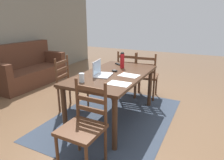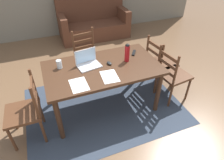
{
  "view_description": "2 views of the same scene",
  "coord_description": "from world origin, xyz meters",
  "px_view_note": "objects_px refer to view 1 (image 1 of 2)",
  "views": [
    {
      "loc": [
        -2.7,
        -1.34,
        1.61
      ],
      "look_at": [
        -0.06,
        -0.01,
        0.68
      ],
      "focal_mm": 32.19,
      "sensor_mm": 36.0,
      "label": 1
    },
    {
      "loc": [
        -0.71,
        -2.21,
        2.28
      ],
      "look_at": [
        0.13,
        -0.04,
        0.52
      ],
      "focal_mm": 31.07,
      "sensor_mm": 36.0,
      "label": 2
    }
  ],
  "objects_px": {
    "chair_right_far": "(129,74)",
    "couch": "(27,70)",
    "chair_left_near": "(83,127)",
    "water_bottle": "(122,60)",
    "chair_right_near": "(146,76)",
    "tv_remote": "(118,64)",
    "laptop": "(101,72)",
    "chair_far_head": "(71,84)",
    "dining_table": "(113,79)",
    "drinking_glass": "(82,78)",
    "computer_mouse": "(115,71)"
  },
  "relations": [
    {
      "from": "chair_right_near",
      "to": "chair_right_far",
      "type": "xyz_separation_m",
      "value": [
        -0.0,
        0.37,
        0.0
      ]
    },
    {
      "from": "water_bottle",
      "to": "drinking_glass",
      "type": "height_order",
      "value": "water_bottle"
    },
    {
      "from": "couch",
      "to": "laptop",
      "type": "height_order",
      "value": "couch"
    },
    {
      "from": "chair_right_near",
      "to": "water_bottle",
      "type": "bearing_deg",
      "value": 163.47
    },
    {
      "from": "chair_far_head",
      "to": "chair_right_near",
      "type": "bearing_deg",
      "value": -42.64
    },
    {
      "from": "laptop",
      "to": "water_bottle",
      "type": "xyz_separation_m",
      "value": [
        0.57,
        -0.1,
        0.09
      ]
    },
    {
      "from": "chair_right_near",
      "to": "water_bottle",
      "type": "distance_m",
      "value": 0.88
    },
    {
      "from": "chair_right_near",
      "to": "tv_remote",
      "type": "bearing_deg",
      "value": 143.7
    },
    {
      "from": "chair_far_head",
      "to": "chair_right_far",
      "type": "height_order",
      "value": "same"
    },
    {
      "from": "chair_right_far",
      "to": "couch",
      "type": "distance_m",
      "value": 2.57
    },
    {
      "from": "chair_right_far",
      "to": "tv_remote",
      "type": "distance_m",
      "value": 0.61
    },
    {
      "from": "chair_left_near",
      "to": "chair_right_far",
      "type": "distance_m",
      "value": 2.26
    },
    {
      "from": "dining_table",
      "to": "couch",
      "type": "xyz_separation_m",
      "value": [
        0.66,
        2.71,
        -0.32
      ]
    },
    {
      "from": "chair_left_near",
      "to": "couch",
      "type": "distance_m",
      "value": 3.39
    },
    {
      "from": "chair_left_near",
      "to": "drinking_glass",
      "type": "xyz_separation_m",
      "value": [
        0.54,
        0.38,
        0.36
      ]
    },
    {
      "from": "laptop",
      "to": "computer_mouse",
      "type": "height_order",
      "value": "laptop"
    },
    {
      "from": "drinking_glass",
      "to": "computer_mouse",
      "type": "xyz_separation_m",
      "value": [
        0.69,
        -0.16,
        -0.04
      ]
    },
    {
      "from": "laptop",
      "to": "tv_remote",
      "type": "bearing_deg",
      "value": 5.11
    },
    {
      "from": "chair_far_head",
      "to": "tv_remote",
      "type": "bearing_deg",
      "value": -47.3
    },
    {
      "from": "chair_right_far",
      "to": "couch",
      "type": "bearing_deg",
      "value": 100.26
    },
    {
      "from": "dining_table",
      "to": "water_bottle",
      "type": "xyz_separation_m",
      "value": [
        0.39,
        0.02,
        0.24
      ]
    },
    {
      "from": "dining_table",
      "to": "drinking_glass",
      "type": "bearing_deg",
      "value": 161.45
    },
    {
      "from": "couch",
      "to": "tv_remote",
      "type": "bearing_deg",
      "value": -91.48
    },
    {
      "from": "dining_table",
      "to": "laptop",
      "type": "height_order",
      "value": "laptop"
    },
    {
      "from": "chair_right_near",
      "to": "tv_remote",
      "type": "height_order",
      "value": "chair_right_near"
    },
    {
      "from": "dining_table",
      "to": "chair_right_far",
      "type": "xyz_separation_m",
      "value": [
        1.11,
        0.18,
        -0.21
      ]
    },
    {
      "from": "chair_far_head",
      "to": "laptop",
      "type": "bearing_deg",
      "value": -103.83
    },
    {
      "from": "water_bottle",
      "to": "tv_remote",
      "type": "xyz_separation_m",
      "value": [
        0.2,
        0.17,
        -0.14
      ]
    },
    {
      "from": "water_bottle",
      "to": "tv_remote",
      "type": "relative_size",
      "value": 1.65
    },
    {
      "from": "tv_remote",
      "to": "chair_far_head",
      "type": "bearing_deg",
      "value": -12.89
    },
    {
      "from": "water_bottle",
      "to": "tv_remote",
      "type": "height_order",
      "value": "water_bottle"
    },
    {
      "from": "chair_right_near",
      "to": "chair_left_near",
      "type": "bearing_deg",
      "value": 179.89
    },
    {
      "from": "computer_mouse",
      "to": "laptop",
      "type": "bearing_deg",
      "value": 151.24
    },
    {
      "from": "chair_far_head",
      "to": "couch",
      "type": "relative_size",
      "value": 0.53
    },
    {
      "from": "dining_table",
      "to": "chair_far_head",
      "type": "height_order",
      "value": "chair_far_head"
    },
    {
      "from": "chair_left_near",
      "to": "chair_right_near",
      "type": "bearing_deg",
      "value": -0.11
    },
    {
      "from": "chair_left_near",
      "to": "water_bottle",
      "type": "height_order",
      "value": "water_bottle"
    },
    {
      "from": "chair_far_head",
      "to": "laptop",
      "type": "relative_size",
      "value": 2.7
    },
    {
      "from": "laptop",
      "to": "tv_remote",
      "type": "relative_size",
      "value": 2.07
    },
    {
      "from": "computer_mouse",
      "to": "tv_remote",
      "type": "distance_m",
      "value": 0.5
    },
    {
      "from": "chair_left_near",
      "to": "chair_far_head",
      "type": "relative_size",
      "value": 1.0
    },
    {
      "from": "drinking_glass",
      "to": "water_bottle",
      "type": "bearing_deg",
      "value": -9.98
    },
    {
      "from": "water_bottle",
      "to": "dining_table",
      "type": "bearing_deg",
      "value": -176.65
    },
    {
      "from": "chair_right_near",
      "to": "computer_mouse",
      "type": "distance_m",
      "value": 1.07
    },
    {
      "from": "water_bottle",
      "to": "chair_right_far",
      "type": "bearing_deg",
      "value": 12.43
    },
    {
      "from": "chair_right_near",
      "to": "laptop",
      "type": "relative_size",
      "value": 2.7
    },
    {
      "from": "dining_table",
      "to": "water_bottle",
      "type": "height_order",
      "value": "water_bottle"
    },
    {
      "from": "laptop",
      "to": "chair_right_far",
      "type": "bearing_deg",
      "value": 2.63
    },
    {
      "from": "dining_table",
      "to": "drinking_glass",
      "type": "xyz_separation_m",
      "value": [
        -0.57,
        0.19,
        0.15
      ]
    },
    {
      "from": "chair_left_near",
      "to": "couch",
      "type": "bearing_deg",
      "value": 58.6
    }
  ]
}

